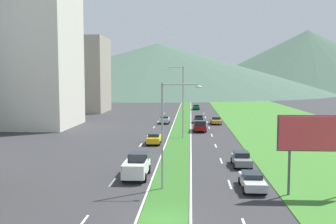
# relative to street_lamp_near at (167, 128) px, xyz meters

# --- Properties ---
(ground_plane) EXTENTS (600.00, 600.00, 0.00)m
(ground_plane) POSITION_rel_street_lamp_near_xyz_m (0.21, -7.00, -5.11)
(ground_plane) COLOR #2D2D30
(grass_median) EXTENTS (3.20, 240.00, 0.06)m
(grass_median) POSITION_rel_street_lamp_near_xyz_m (0.21, 53.00, -5.08)
(grass_median) COLOR #2D6023
(grass_median) RESTS_ON ground_plane
(grass_verge_right) EXTENTS (24.00, 240.00, 0.06)m
(grass_verge_right) POSITION_rel_street_lamp_near_xyz_m (20.81, 53.00, -5.08)
(grass_verge_right) COLOR #387028
(grass_verge_right) RESTS_ON ground_plane
(lane_dash_left_2) EXTENTS (0.16, 2.80, 0.01)m
(lane_dash_left_2) POSITION_rel_street_lamp_near_xyz_m (-4.89, -7.83, -5.11)
(lane_dash_left_2) COLOR silver
(lane_dash_left_2) RESTS_ON ground_plane
(lane_dash_left_3) EXTENTS (0.16, 2.80, 0.01)m
(lane_dash_left_3) POSITION_rel_street_lamp_near_xyz_m (-4.89, 1.76, -5.11)
(lane_dash_left_3) COLOR silver
(lane_dash_left_3) RESTS_ON ground_plane
(lane_dash_left_4) EXTENTS (0.16, 2.80, 0.01)m
(lane_dash_left_4) POSITION_rel_street_lamp_near_xyz_m (-4.89, 11.34, -5.11)
(lane_dash_left_4) COLOR silver
(lane_dash_left_4) RESTS_ON ground_plane
(lane_dash_left_5) EXTENTS (0.16, 2.80, 0.01)m
(lane_dash_left_5) POSITION_rel_street_lamp_near_xyz_m (-4.89, 20.93, -5.11)
(lane_dash_left_5) COLOR silver
(lane_dash_left_5) RESTS_ON ground_plane
(lane_dash_left_6) EXTENTS (0.16, 2.80, 0.01)m
(lane_dash_left_6) POSITION_rel_street_lamp_near_xyz_m (-4.89, 30.51, -5.11)
(lane_dash_left_6) COLOR silver
(lane_dash_left_6) RESTS_ON ground_plane
(lane_dash_left_7) EXTENTS (0.16, 2.80, 0.01)m
(lane_dash_left_7) POSITION_rel_street_lamp_near_xyz_m (-4.89, 40.10, -5.11)
(lane_dash_left_7) COLOR silver
(lane_dash_left_7) RESTS_ON ground_plane
(lane_dash_left_8) EXTENTS (0.16, 2.80, 0.01)m
(lane_dash_left_8) POSITION_rel_street_lamp_near_xyz_m (-4.89, 49.69, -5.11)
(lane_dash_left_8) COLOR silver
(lane_dash_left_8) RESTS_ON ground_plane
(lane_dash_left_9) EXTENTS (0.16, 2.80, 0.01)m
(lane_dash_left_9) POSITION_rel_street_lamp_near_xyz_m (-4.89, 59.27, -5.11)
(lane_dash_left_9) COLOR silver
(lane_dash_left_9) RESTS_ON ground_plane
(lane_dash_left_10) EXTENTS (0.16, 2.80, 0.01)m
(lane_dash_left_10) POSITION_rel_street_lamp_near_xyz_m (-4.89, 68.86, -5.11)
(lane_dash_left_10) COLOR silver
(lane_dash_left_10) RESTS_ON ground_plane
(lane_dash_right_3) EXTENTS (0.16, 2.80, 0.01)m
(lane_dash_right_3) POSITION_rel_street_lamp_near_xyz_m (5.31, 1.76, -5.11)
(lane_dash_right_3) COLOR silver
(lane_dash_right_3) RESTS_ON ground_plane
(lane_dash_right_4) EXTENTS (0.16, 2.80, 0.01)m
(lane_dash_right_4) POSITION_rel_street_lamp_near_xyz_m (5.31, 11.34, -5.11)
(lane_dash_right_4) COLOR silver
(lane_dash_right_4) RESTS_ON ground_plane
(lane_dash_right_5) EXTENTS (0.16, 2.80, 0.01)m
(lane_dash_right_5) POSITION_rel_street_lamp_near_xyz_m (5.31, 20.93, -5.11)
(lane_dash_right_5) COLOR silver
(lane_dash_right_5) RESTS_ON ground_plane
(lane_dash_right_6) EXTENTS (0.16, 2.80, 0.01)m
(lane_dash_right_6) POSITION_rel_street_lamp_near_xyz_m (5.31, 30.51, -5.11)
(lane_dash_right_6) COLOR silver
(lane_dash_right_6) RESTS_ON ground_plane
(lane_dash_right_7) EXTENTS (0.16, 2.80, 0.01)m
(lane_dash_right_7) POSITION_rel_street_lamp_near_xyz_m (5.31, 40.10, -5.11)
(lane_dash_right_7) COLOR silver
(lane_dash_right_7) RESTS_ON ground_plane
(lane_dash_right_8) EXTENTS (0.16, 2.80, 0.01)m
(lane_dash_right_8) POSITION_rel_street_lamp_near_xyz_m (5.31, 49.69, -5.11)
(lane_dash_right_8) COLOR silver
(lane_dash_right_8) RESTS_ON ground_plane
(lane_dash_right_9) EXTENTS (0.16, 2.80, 0.01)m
(lane_dash_right_9) POSITION_rel_street_lamp_near_xyz_m (5.31, 59.27, -5.11)
(lane_dash_right_9) COLOR silver
(lane_dash_right_9) RESTS_ON ground_plane
(lane_dash_right_10) EXTENTS (0.16, 2.80, 0.01)m
(lane_dash_right_10) POSITION_rel_street_lamp_near_xyz_m (5.31, 68.86, -5.11)
(lane_dash_right_10) COLOR silver
(lane_dash_right_10) RESTS_ON ground_plane
(edge_line_median_left) EXTENTS (0.16, 240.00, 0.01)m
(edge_line_median_left) POSITION_rel_street_lamp_near_xyz_m (-1.54, 53.00, -5.11)
(edge_line_median_left) COLOR silver
(edge_line_median_left) RESTS_ON ground_plane
(edge_line_median_right) EXTENTS (0.16, 240.00, 0.01)m
(edge_line_median_right) POSITION_rel_street_lamp_near_xyz_m (1.96, 53.00, -5.11)
(edge_line_median_right) COLOR silver
(edge_line_median_right) RESTS_ON ground_plane
(domed_building) EXTENTS (15.71, 15.71, 36.70)m
(domed_building) POSITION_rel_street_lamp_near_xyz_m (-27.83, 40.13, 10.48)
(domed_building) COLOR beige
(domed_building) RESTS_ON ground_plane
(midrise_colored) EXTENTS (13.33, 13.33, 19.97)m
(midrise_colored) POSITION_rel_street_lamp_near_xyz_m (-27.56, 72.57, 4.87)
(midrise_colored) COLOR #9E9384
(midrise_colored) RESTS_ON ground_plane
(hill_far_left) EXTENTS (221.77, 221.77, 37.37)m
(hill_far_left) POSITION_rel_street_lamp_near_xyz_m (-106.52, 245.82, 13.57)
(hill_far_left) COLOR #3D5647
(hill_far_left) RESTS_ON ground_plane
(hill_far_center) EXTENTS (217.93, 217.93, 31.23)m
(hill_far_center) POSITION_rel_street_lamp_near_xyz_m (-19.17, 220.54, 10.50)
(hill_far_center) COLOR #3D5647
(hill_far_center) RESTS_ON ground_plane
(hill_far_right) EXTENTS (180.53, 180.53, 44.48)m
(hill_far_right) POSITION_rel_street_lamp_near_xyz_m (88.19, 265.75, 17.13)
(hill_far_right) COLOR #3D5647
(hill_far_right) RESTS_ON ground_plane
(street_lamp_near) EXTENTS (3.30, 0.44, 8.77)m
(street_lamp_near) POSITION_rel_street_lamp_near_xyz_m (0.00, 0.00, 0.00)
(street_lamp_near) COLOR #99999E
(street_lamp_near) RESTS_ON ground_plane
(street_lamp_mid) EXTENTS (2.71, 0.40, 10.86)m
(street_lamp_mid) POSITION_rel_street_lamp_near_xyz_m (0.49, 27.60, 1.01)
(street_lamp_mid) COLOR #99999E
(street_lamp_mid) RESTS_ON ground_plane
(billboard_roadside) EXTENTS (6.11, 0.28, 6.31)m
(billboard_roadside) POSITION_rel_street_lamp_near_xyz_m (11.63, -1.20, -0.42)
(billboard_roadside) COLOR #4C4C51
(billboard_roadside) RESTS_ON ground_plane
(car_0) EXTENTS (1.88, 4.23, 1.58)m
(car_0) POSITION_rel_street_lamp_near_xyz_m (3.57, 48.34, -4.31)
(car_0) COLOR black
(car_0) RESTS_ON ground_plane
(car_1) EXTENTS (1.98, 4.32, 1.48)m
(car_1) POSITION_rel_street_lamp_near_xyz_m (3.48, 81.14, -4.36)
(car_1) COLOR #0C5128
(car_1) RESTS_ON ground_plane
(car_2) EXTENTS (1.89, 4.30, 1.50)m
(car_2) POSITION_rel_street_lamp_near_xyz_m (-3.30, 46.39, -4.34)
(car_2) COLOR #B2B2B7
(car_2) RESTS_ON ground_plane
(car_3) EXTENTS (1.89, 4.26, 1.49)m
(car_3) POSITION_rel_street_lamp_near_xyz_m (7.19, 8.92, -4.36)
(car_3) COLOR slate
(car_3) RESTS_ON ground_plane
(car_4) EXTENTS (1.87, 4.56, 1.36)m
(car_4) POSITION_rel_street_lamp_near_xyz_m (6.99, 0.45, -4.40)
(car_4) COLOR #B2B2B7
(car_4) RESTS_ON ground_plane
(car_5) EXTENTS (1.89, 4.39, 1.50)m
(car_5) POSITION_rel_street_lamp_near_xyz_m (-3.14, 21.96, -4.33)
(car_5) COLOR yellow
(car_5) RESTS_ON ground_plane
(car_6) EXTENTS (2.04, 4.14, 1.46)m
(car_6) POSITION_rel_street_lamp_near_xyz_m (6.92, 45.75, -4.37)
(car_6) COLOR #C6842D
(car_6) RESTS_ON ground_plane
(pickup_truck_0) EXTENTS (2.18, 5.40, 2.00)m
(pickup_truck_0) POSITION_rel_street_lamp_near_xyz_m (-3.04, 4.00, -4.13)
(pickup_truck_0) COLOR silver
(pickup_truck_0) RESTS_ON ground_plane
(pickup_truck_1) EXTENTS (2.18, 5.40, 2.00)m
(pickup_truck_1) POSITION_rel_street_lamp_near_xyz_m (3.50, 35.05, -4.13)
(pickup_truck_1) COLOR maroon
(pickup_truck_1) RESTS_ON ground_plane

